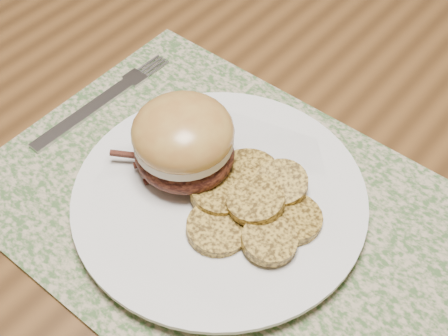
# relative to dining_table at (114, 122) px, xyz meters

# --- Properties ---
(dining_table) EXTENTS (1.50, 0.90, 0.75)m
(dining_table) POSITION_rel_dining_table_xyz_m (0.00, 0.00, 0.00)
(dining_table) COLOR brown
(dining_table) RESTS_ON ground
(placemat) EXTENTS (0.45, 0.33, 0.00)m
(placemat) POSITION_rel_dining_table_xyz_m (0.23, -0.06, 0.08)
(placemat) COLOR #3F5E30
(placemat) RESTS_ON dining_table
(dinner_plate) EXTENTS (0.26, 0.26, 0.02)m
(dinner_plate) POSITION_rel_dining_table_xyz_m (0.22, -0.06, 0.09)
(dinner_plate) COLOR white
(dinner_plate) RESTS_ON placemat
(pork_sandwich) EXTENTS (0.12, 0.12, 0.07)m
(pork_sandwich) POSITION_rel_dining_table_xyz_m (0.18, -0.06, 0.14)
(pork_sandwich) COLOR black
(pork_sandwich) RESTS_ON dinner_plate
(roasted_potatoes) EXTENTS (0.14, 0.14, 0.03)m
(roasted_potatoes) POSITION_rel_dining_table_xyz_m (0.26, -0.06, 0.11)
(roasted_potatoes) COLOR #B18C34
(roasted_potatoes) RESTS_ON dinner_plate
(fork) EXTENTS (0.02, 0.19, 0.00)m
(fork) POSITION_rel_dining_table_xyz_m (0.04, -0.03, 0.09)
(fork) COLOR #B1B0B8
(fork) RESTS_ON placemat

